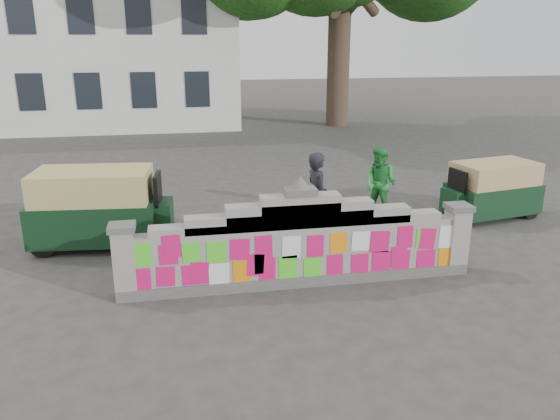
% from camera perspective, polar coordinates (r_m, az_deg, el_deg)
% --- Properties ---
extents(ground, '(100.00, 100.00, 0.00)m').
position_cam_1_polar(ground, '(10.02, 2.01, -7.66)').
color(ground, '#383533').
rests_on(ground, ground).
extents(parapet_wall, '(6.48, 0.44, 2.01)m').
position_cam_1_polar(parapet_wall, '(9.72, 2.06, -3.68)').
color(parapet_wall, '#4C4C49').
rests_on(parapet_wall, ground).
extents(building, '(16.00, 10.00, 8.90)m').
position_cam_1_polar(building, '(31.22, -20.75, 16.04)').
color(building, silver).
rests_on(building, ground).
extents(cyclist_bike, '(2.17, 1.03, 1.09)m').
position_cam_1_polar(cyclist_bike, '(11.28, 3.85, -1.74)').
color(cyclist_bike, black).
rests_on(cyclist_bike, ground).
extents(cyclist_rider, '(0.54, 0.74, 1.85)m').
position_cam_1_polar(cyclist_rider, '(11.16, 3.88, 0.10)').
color(cyclist_rider, black).
rests_on(cyclist_rider, ground).
extents(pedestrian, '(1.08, 1.09, 1.78)m').
position_cam_1_polar(pedestrian, '(13.50, 10.42, 2.78)').
color(pedestrian, green).
rests_on(pedestrian, ground).
extents(rickshaw_left, '(3.04, 1.63, 1.65)m').
position_cam_1_polar(rickshaw_left, '(12.12, -18.42, 0.30)').
color(rickshaw_left, black).
rests_on(rickshaw_left, ground).
extents(rickshaw_right, '(2.57, 1.52, 1.38)m').
position_cam_1_polar(rickshaw_right, '(14.36, 21.20, 2.04)').
color(rickshaw_right, black).
rests_on(rickshaw_right, ground).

